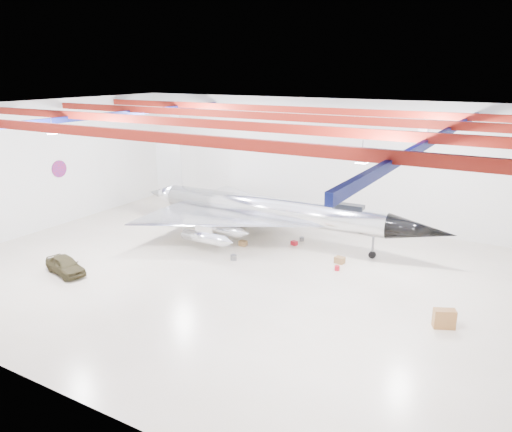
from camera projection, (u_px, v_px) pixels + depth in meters
The scene contains 15 objects.
floor at pixel (240, 274), 34.01m from camera, with size 40.00×40.00×0.00m, color #C1B399.
wall_back at pixel (327, 161), 44.91m from camera, with size 40.00×40.00×0.00m, color silver.
wall_left at pixel (38, 167), 42.07m from camera, with size 30.00×30.00×0.00m, color silver.
ceiling at pixel (239, 110), 30.90m from camera, with size 40.00×40.00×0.00m, color #0A0F38.
ceiling_structure at pixel (239, 121), 31.09m from camera, with size 39.50×29.50×1.08m.
wall_roundel at pixel (59, 169), 43.84m from camera, with size 1.50×1.50×0.10m, color #B21414.
jet_aircraft at pixel (269, 212), 40.09m from camera, with size 26.55×15.59×7.24m.
jeep at pixel (65, 265), 33.88m from camera, with size 1.47×3.66×1.25m, color #3B341D.
desk at pixel (444, 319), 26.80m from camera, with size 1.15×0.58×1.05m, color brown.
crate_ply at pixel (243, 243), 39.39m from camera, with size 0.59×0.47×0.41m, color olive.
toolbox_red at pixel (294, 243), 39.57m from camera, with size 0.47×0.38×0.33m, color #A6101D.
engine_drum at pixel (234, 257), 36.43m from camera, with size 0.45×0.45×0.40m, color #59595B.
parts_bin at pixel (340, 260), 35.85m from camera, with size 0.66×0.53×0.47m, color olive.
tool_chest at pixel (337, 268), 34.58m from camera, with size 0.36×0.36×0.32m, color #A6101D.
spares_box at pixel (302, 239), 40.53m from camera, with size 0.36×0.36×0.32m, color #59595B.
Camera 1 is at (16.72, -26.73, 13.40)m, focal length 35.00 mm.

